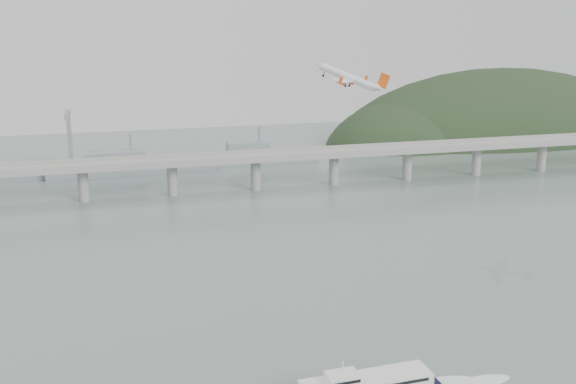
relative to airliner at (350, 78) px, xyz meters
name	(u,v)px	position (x,y,z in m)	size (l,w,h in m)	color
ground	(334,341)	(-30.76, -71.68, -77.48)	(900.00, 900.00, 0.00)	slate
bridge	(221,163)	(-31.91, 128.32, -59.83)	(800.00, 22.00, 23.90)	gray
headland	(511,157)	(254.42, 260.07, -96.82)	(365.00, 155.00, 156.00)	black
airliner	(350,78)	(0.00, 0.00, 0.00)	(26.76, 25.85, 13.01)	silver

